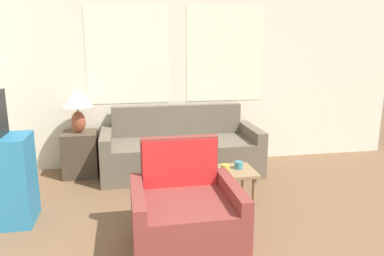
{
  "coord_description": "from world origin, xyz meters",
  "views": [
    {
      "loc": [
        -0.85,
        -1.03,
        1.73
      ],
      "look_at": [
        -0.07,
        3.14,
        0.75
      ],
      "focal_mm": 35.0,
      "sensor_mm": 36.0,
      "label": 1
    }
  ],
  "objects_px": {
    "cup_white": "(166,166)",
    "armchair": "(185,217)",
    "couch": "(181,152)",
    "cup_navy": "(239,165)",
    "table_lamp": "(77,102)",
    "laptop": "(188,166)",
    "coffee_table": "(205,176)",
    "cup_yellow": "(225,169)"
  },
  "relations": [
    {
      "from": "cup_navy",
      "to": "cup_yellow",
      "type": "bearing_deg",
      "value": -147.98
    },
    {
      "from": "coffee_table",
      "to": "table_lamp",
      "type": "bearing_deg",
      "value": 137.32
    },
    {
      "from": "armchair",
      "to": "laptop",
      "type": "bearing_deg",
      "value": 78.07
    },
    {
      "from": "cup_yellow",
      "to": "cup_white",
      "type": "height_order",
      "value": "cup_yellow"
    },
    {
      "from": "coffee_table",
      "to": "cup_navy",
      "type": "xyz_separation_m",
      "value": [
        0.37,
        0.04,
        0.09
      ]
    },
    {
      "from": "cup_white",
      "to": "couch",
      "type": "bearing_deg",
      "value": 72.67
    },
    {
      "from": "coffee_table",
      "to": "cup_yellow",
      "type": "distance_m",
      "value": 0.23
    },
    {
      "from": "table_lamp",
      "to": "laptop",
      "type": "relative_size",
      "value": 1.7
    },
    {
      "from": "table_lamp",
      "to": "cup_white",
      "type": "distance_m",
      "value": 1.62
    },
    {
      "from": "couch",
      "to": "armchair",
      "type": "distance_m",
      "value": 1.92
    },
    {
      "from": "armchair",
      "to": "cup_yellow",
      "type": "height_order",
      "value": "armchair"
    },
    {
      "from": "cup_white",
      "to": "armchair",
      "type": "bearing_deg",
      "value": -85.89
    },
    {
      "from": "table_lamp",
      "to": "cup_navy",
      "type": "xyz_separation_m",
      "value": [
        1.77,
        -1.25,
        -0.54
      ]
    },
    {
      "from": "laptop",
      "to": "cup_navy",
      "type": "distance_m",
      "value": 0.55
    },
    {
      "from": "armchair",
      "to": "coffee_table",
      "type": "distance_m",
      "value": 0.81
    },
    {
      "from": "couch",
      "to": "table_lamp",
      "type": "distance_m",
      "value": 1.5
    },
    {
      "from": "cup_navy",
      "to": "cup_white",
      "type": "relative_size",
      "value": 0.93
    },
    {
      "from": "couch",
      "to": "table_lamp",
      "type": "bearing_deg",
      "value": 175.05
    },
    {
      "from": "armchair",
      "to": "table_lamp",
      "type": "bearing_deg",
      "value": 117.56
    },
    {
      "from": "table_lamp",
      "to": "couch",
      "type": "bearing_deg",
      "value": -4.95
    },
    {
      "from": "armchair",
      "to": "laptop",
      "type": "distance_m",
      "value": 0.83
    },
    {
      "from": "couch",
      "to": "cup_navy",
      "type": "bearing_deg",
      "value": -68.36
    },
    {
      "from": "cup_yellow",
      "to": "cup_white",
      "type": "xyz_separation_m",
      "value": [
        -0.59,
        0.21,
        -0.0
      ]
    },
    {
      "from": "cup_yellow",
      "to": "cup_white",
      "type": "bearing_deg",
      "value": 160.55
    },
    {
      "from": "coffee_table",
      "to": "cup_navy",
      "type": "relative_size",
      "value": 11.87
    },
    {
      "from": "cup_yellow",
      "to": "cup_white",
      "type": "relative_size",
      "value": 0.98
    },
    {
      "from": "couch",
      "to": "coffee_table",
      "type": "xyz_separation_m",
      "value": [
        0.08,
        -1.17,
        0.08
      ]
    },
    {
      "from": "armchair",
      "to": "table_lamp",
      "type": "distance_m",
      "value": 2.39
    },
    {
      "from": "couch",
      "to": "cup_yellow",
      "type": "height_order",
      "value": "couch"
    },
    {
      "from": "couch",
      "to": "table_lamp",
      "type": "height_order",
      "value": "table_lamp"
    },
    {
      "from": "couch",
      "to": "laptop",
      "type": "xyz_separation_m",
      "value": [
        -0.1,
        -1.11,
        0.19
      ]
    },
    {
      "from": "armchair",
      "to": "cup_white",
      "type": "distance_m",
      "value": 0.88
    },
    {
      "from": "couch",
      "to": "armchair",
      "type": "height_order",
      "value": "armchair"
    },
    {
      "from": "coffee_table",
      "to": "cup_white",
      "type": "xyz_separation_m",
      "value": [
        -0.4,
        0.13,
        0.09
      ]
    },
    {
      "from": "table_lamp",
      "to": "coffee_table",
      "type": "bearing_deg",
      "value": -42.68
    },
    {
      "from": "armchair",
      "to": "laptop",
      "type": "xyz_separation_m",
      "value": [
        0.17,
        0.8,
        0.18
      ]
    },
    {
      "from": "couch",
      "to": "armchair",
      "type": "bearing_deg",
      "value": -97.87
    },
    {
      "from": "laptop",
      "to": "cup_white",
      "type": "bearing_deg",
      "value": 163.71
    },
    {
      "from": "laptop",
      "to": "cup_white",
      "type": "relative_size",
      "value": 3.64
    },
    {
      "from": "armchair",
      "to": "cup_navy",
      "type": "bearing_deg",
      "value": 47.14
    },
    {
      "from": "table_lamp",
      "to": "coffee_table",
      "type": "height_order",
      "value": "table_lamp"
    },
    {
      "from": "cup_white",
      "to": "coffee_table",
      "type": "bearing_deg",
      "value": -17.81
    }
  ]
}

